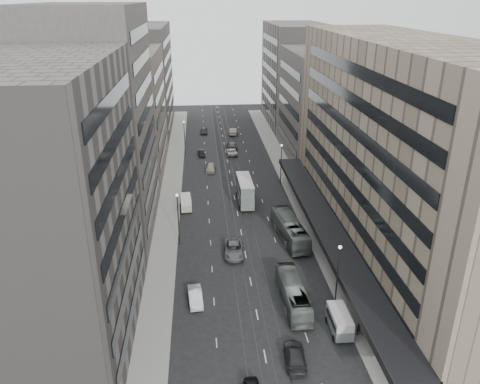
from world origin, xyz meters
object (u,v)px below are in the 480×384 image
object	(u,v)px
bus_near	(293,293)
pedestrian	(359,327)
bus_far	(290,229)
double_decker	(245,191)
vw_microbus	(340,321)
sedan_2	(234,249)
panel_van	(186,202)
sedan_1	(195,297)

from	to	relation	value
bus_near	pedestrian	xyz separation A→B (m)	(6.17, -6.30, -0.42)
bus_far	double_decker	world-z (taller)	double_decker
vw_microbus	sedan_2	world-z (taller)	vw_microbus
bus_far	bus_near	bearing A→B (deg)	74.33
double_decker	vw_microbus	bearing A→B (deg)	-79.88
vw_microbus	panel_van	size ratio (longest dim) A/B	1.15
vw_microbus	sedan_2	bearing A→B (deg)	120.99
bus_near	double_decker	size ratio (longest dim) A/B	1.26
vw_microbus	panel_van	xyz separation A→B (m)	(-17.75, 34.17, -0.03)
double_decker	panel_van	world-z (taller)	double_decker
bus_far	vw_microbus	world-z (taller)	bus_far
panel_van	double_decker	bearing A→B (deg)	5.12
bus_near	pedestrian	distance (m)	8.83
bus_near	sedan_1	xyz separation A→B (m)	(-11.88, 1.44, -0.75)
panel_van	sedan_2	world-z (taller)	panel_van
sedan_2	bus_far	bearing A→B (deg)	25.79
bus_near	panel_van	size ratio (longest dim) A/B	2.65
vw_microbus	panel_van	world-z (taller)	vw_microbus
bus_near	panel_van	distance (m)	31.76
bus_near	bus_far	distance (m)	16.59
bus_far	sedan_2	bearing A→B (deg)	16.91
bus_near	panel_van	bearing A→B (deg)	-65.31
vw_microbus	panel_van	bearing A→B (deg)	118.04
panel_van	pedestrian	size ratio (longest dim) A/B	2.17
sedan_1	sedan_2	distance (m)	12.38
bus_near	vw_microbus	bearing A→B (deg)	127.22
vw_microbus	pedestrian	world-z (taller)	vw_microbus
vw_microbus	sedan_1	xyz separation A→B (m)	(-16.09, 6.88, -0.65)
panel_van	pedestrian	distance (m)	40.19
bus_far	panel_van	world-z (taller)	bus_far
sedan_2	pedestrian	size ratio (longest dim) A/B	3.17
panel_van	sedan_2	bearing A→B (deg)	-70.15
sedan_1	pedestrian	world-z (taller)	pedestrian
vw_microbus	sedan_1	size ratio (longest dim) A/B	1.02
bus_far	vw_microbus	bearing A→B (deg)	87.64
vw_microbus	sedan_1	world-z (taller)	vw_microbus
vw_microbus	panel_van	distance (m)	38.50
sedan_2	double_decker	bearing A→B (deg)	81.80
bus_near	sedan_1	distance (m)	11.99
pedestrian	panel_van	bearing A→B (deg)	-101.02
panel_van	sedan_1	distance (m)	27.34
double_decker	panel_van	size ratio (longest dim) A/B	2.10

